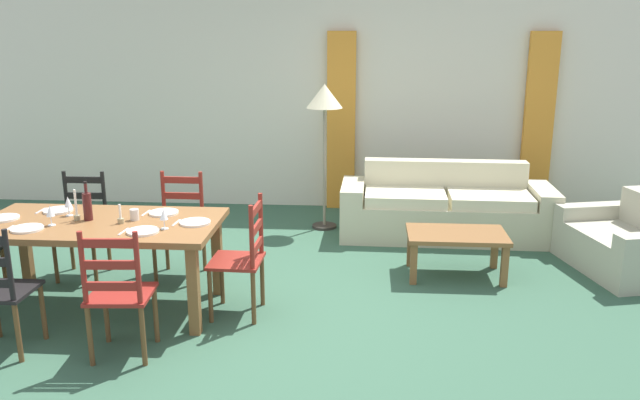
{
  "coord_description": "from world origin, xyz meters",
  "views": [
    {
      "loc": [
        0.91,
        -4.74,
        2.23
      ],
      "look_at": [
        0.5,
        0.72,
        0.75
      ],
      "focal_mm": 35.82,
      "sensor_mm": 36.0,
      "label": 1
    }
  ],
  "objects_px": {
    "wine_glass_near_left": "(50,212)",
    "coffee_cup_primary": "(134,215)",
    "dining_chair_far_right": "(180,226)",
    "dining_chair_head_east": "(243,258)",
    "dining_chair_near_right": "(119,293)",
    "wine_glass_near_right": "(164,215)",
    "wine_glass_far_left": "(68,203)",
    "wine_bottle": "(87,206)",
    "dining_table": "(99,232)",
    "dining_chair_far_left": "(82,225)",
    "standing_lamp": "(325,105)",
    "armchair_upholstered": "(629,245)",
    "couch": "(445,210)",
    "coffee_table": "(456,239)"
  },
  "relations": [
    {
      "from": "dining_chair_far_right",
      "to": "dining_chair_head_east",
      "type": "relative_size",
      "value": 1.0
    },
    {
      "from": "dining_chair_far_left",
      "to": "standing_lamp",
      "type": "relative_size",
      "value": 0.59
    },
    {
      "from": "dining_chair_near_right",
      "to": "coffee_table",
      "type": "bearing_deg",
      "value": 34.29
    },
    {
      "from": "coffee_cup_primary",
      "to": "couch",
      "type": "bearing_deg",
      "value": 37.83
    },
    {
      "from": "wine_glass_far_left",
      "to": "standing_lamp",
      "type": "height_order",
      "value": "standing_lamp"
    },
    {
      "from": "coffee_cup_primary",
      "to": "standing_lamp",
      "type": "distance_m",
      "value": 2.74
    },
    {
      "from": "dining_chair_near_right",
      "to": "wine_glass_near_right",
      "type": "xyz_separation_m",
      "value": [
        0.15,
        0.61,
        0.38
      ]
    },
    {
      "from": "coffee_cup_primary",
      "to": "coffee_table",
      "type": "distance_m",
      "value": 2.85
    },
    {
      "from": "wine_glass_near_left",
      "to": "armchair_upholstered",
      "type": "relative_size",
      "value": 0.12
    },
    {
      "from": "dining_chair_head_east",
      "to": "wine_glass_far_left",
      "type": "xyz_separation_m",
      "value": [
        -1.45,
        0.14,
        0.38
      ]
    },
    {
      "from": "wine_glass_near_left",
      "to": "dining_chair_near_right",
      "type": "bearing_deg",
      "value": -39.91
    },
    {
      "from": "wine_glass_far_left",
      "to": "wine_bottle",
      "type": "bearing_deg",
      "value": -26.76
    },
    {
      "from": "armchair_upholstered",
      "to": "dining_table",
      "type": "bearing_deg",
      "value": -165.22
    },
    {
      "from": "wine_glass_near_right",
      "to": "wine_glass_far_left",
      "type": "height_order",
      "value": "same"
    },
    {
      "from": "dining_chair_near_right",
      "to": "coffee_cup_primary",
      "type": "bearing_deg",
      "value": 101.17
    },
    {
      "from": "dining_chair_head_east",
      "to": "dining_chair_far_right",
      "type": "bearing_deg",
      "value": 132.63
    },
    {
      "from": "dining_chair_far_left",
      "to": "dining_chair_head_east",
      "type": "xyz_separation_m",
      "value": [
        1.63,
        -0.74,
        0.0
      ]
    },
    {
      "from": "dining_table",
      "to": "dining_chair_far_right",
      "type": "height_order",
      "value": "dining_chair_far_right"
    },
    {
      "from": "coffee_cup_primary",
      "to": "dining_chair_near_right",
      "type": "bearing_deg",
      "value": -78.83
    },
    {
      "from": "wine_glass_near_right",
      "to": "dining_chair_head_east",
      "type": "bearing_deg",
      "value": 14.91
    },
    {
      "from": "wine_glass_far_left",
      "to": "dining_chair_head_east",
      "type": "bearing_deg",
      "value": -5.53
    },
    {
      "from": "coffee_cup_primary",
      "to": "coffee_table",
      "type": "bearing_deg",
      "value": 18.45
    },
    {
      "from": "dining_table",
      "to": "armchair_upholstered",
      "type": "relative_size",
      "value": 1.44
    },
    {
      "from": "dining_chair_far_left",
      "to": "wine_glass_near_left",
      "type": "distance_m",
      "value": 0.96
    },
    {
      "from": "wine_glass_near_right",
      "to": "couch",
      "type": "xyz_separation_m",
      "value": [
        2.4,
        2.32,
        -0.57
      ]
    },
    {
      "from": "dining_chair_far_left",
      "to": "dining_chair_far_right",
      "type": "relative_size",
      "value": 1.0
    },
    {
      "from": "couch",
      "to": "armchair_upholstered",
      "type": "height_order",
      "value": "couch"
    },
    {
      "from": "dining_chair_head_east",
      "to": "wine_glass_near_left",
      "type": "xyz_separation_m",
      "value": [
        -1.46,
        -0.13,
        0.38
      ]
    },
    {
      "from": "dining_chair_near_right",
      "to": "coffee_cup_primary",
      "type": "relative_size",
      "value": 10.67
    },
    {
      "from": "coffee_table",
      "to": "wine_glass_near_right",
      "type": "bearing_deg",
      "value": -154.95
    },
    {
      "from": "dining_chair_near_right",
      "to": "standing_lamp",
      "type": "xyz_separation_m",
      "value": [
        1.2,
        3.11,
        0.93
      ]
    },
    {
      "from": "dining_chair_head_east",
      "to": "wine_bottle",
      "type": "bearing_deg",
      "value": 178.37
    },
    {
      "from": "standing_lamp",
      "to": "dining_table",
      "type": "bearing_deg",
      "value": -124.89
    },
    {
      "from": "dining_chair_near_right",
      "to": "armchair_upholstered",
      "type": "bearing_deg",
      "value": 25.4
    },
    {
      "from": "armchair_upholstered",
      "to": "standing_lamp",
      "type": "bearing_deg",
      "value": 159.08
    },
    {
      "from": "dining_chair_near_right",
      "to": "coffee_cup_primary",
      "type": "height_order",
      "value": "dining_chair_near_right"
    },
    {
      "from": "dining_chair_far_left",
      "to": "armchair_upholstered",
      "type": "bearing_deg",
      "value": 5.43
    },
    {
      "from": "wine_bottle",
      "to": "coffee_cup_primary",
      "type": "height_order",
      "value": "wine_bottle"
    },
    {
      "from": "dining_chair_near_right",
      "to": "wine_glass_near_left",
      "type": "relative_size",
      "value": 5.96
    },
    {
      "from": "dining_table",
      "to": "wine_glass_far_left",
      "type": "height_order",
      "value": "wine_glass_far_left"
    },
    {
      "from": "dining_table",
      "to": "coffee_table",
      "type": "relative_size",
      "value": 2.11
    },
    {
      "from": "coffee_table",
      "to": "wine_glass_far_left",
      "type": "bearing_deg",
      "value": -165.92
    },
    {
      "from": "dining_table",
      "to": "coffee_cup_primary",
      "type": "height_order",
      "value": "coffee_cup_primary"
    },
    {
      "from": "coffee_table",
      "to": "armchair_upholstered",
      "type": "distance_m",
      "value": 1.68
    },
    {
      "from": "dining_chair_near_right",
      "to": "dining_chair_head_east",
      "type": "distance_m",
      "value": 1.04
    },
    {
      "from": "dining_table",
      "to": "dining_chair_far_left",
      "type": "height_order",
      "value": "dining_chair_far_left"
    },
    {
      "from": "wine_glass_near_left",
      "to": "coffee_cup_primary",
      "type": "bearing_deg",
      "value": 17.87
    },
    {
      "from": "dining_chair_near_right",
      "to": "wine_glass_far_left",
      "type": "xyz_separation_m",
      "value": [
        -0.74,
        0.9,
        0.38
      ]
    },
    {
      "from": "dining_chair_near_right",
      "to": "wine_bottle",
      "type": "bearing_deg",
      "value": 123.7
    },
    {
      "from": "dining_chair_far_right",
      "to": "coffee_table",
      "type": "height_order",
      "value": "dining_chair_far_right"
    }
  ]
}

